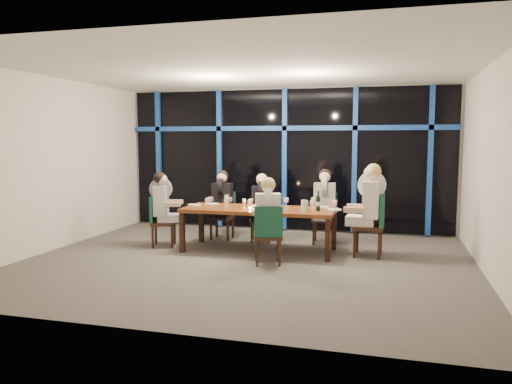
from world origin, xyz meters
The scene contains 29 objects.
room centered at (0.00, 0.00, 2.02)m, with size 7.04×7.00×3.02m.
window_wall centered at (0.01, 2.93, 1.55)m, with size 6.86×0.43×2.94m.
dining_table centered at (0.00, 0.80, 0.68)m, with size 2.60×1.00×0.75m.
chair_far_left centered at (-0.97, 1.73, 0.51)m, with size 0.43×0.43×0.91m.
chair_far_mid centered at (-0.18, 1.69, 0.49)m, with size 0.46×0.46×0.88m.
chair_far_right centered at (1.00, 1.81, 0.53)m, with size 0.46×0.46×0.94m.
chair_end_left centered at (-1.84, 0.70, 0.51)m, with size 0.53×0.53×0.92m.
chair_end_right centered at (1.93, 0.90, 0.58)m, with size 0.51×0.51×1.05m.
chair_near_mid centered at (0.38, -0.09, 0.51)m, with size 0.54×0.54×0.92m.
diner_far_left centered at (-0.97, 1.65, 0.87)m, with size 0.45×0.56×0.88m.
diner_far_mid centered at (-0.17, 1.62, 0.84)m, with size 0.47×0.57×0.85m.
diner_far_right centered at (1.00, 1.73, 0.90)m, with size 0.48×0.60×0.92m.
diner_end_left centered at (-1.77, 0.72, 0.88)m, with size 0.63×0.54×0.90m.
diner_end_right centered at (1.84, 0.90, 1.00)m, with size 0.66×0.53×1.02m.
diner_near_mid centered at (0.36, -0.02, 0.88)m, with size 0.54×0.63×0.90m.
plate_far_left centered at (-0.96, 1.09, 0.76)m, with size 0.24×0.24×0.01m, color white.
plate_far_mid centered at (-0.10, 1.06, 0.76)m, with size 0.24×0.24×0.01m, color white.
plate_far_right centered at (1.03, 1.16, 0.76)m, with size 0.24×0.24×0.01m, color white.
plate_end_left centered at (-1.23, 0.89, 0.76)m, with size 0.24×0.24×0.01m, color white.
plate_end_right centered at (1.27, 0.92, 0.76)m, with size 0.24×0.24×0.01m, color white.
plate_near_mid centered at (0.19, 0.52, 0.76)m, with size 0.24×0.24×0.01m, color white.
wine_bottle centered at (1.03, 0.73, 0.88)m, with size 0.08×0.08×0.33m.
water_pitcher centered at (0.82, 0.61, 0.84)m, with size 0.12×0.10×0.19m.
tea_light centered at (-0.12, 0.67, 0.77)m, with size 0.05×0.05×0.03m, color #F7A84A.
wine_glass_a centered at (-0.26, 0.76, 0.87)m, with size 0.06×0.06×0.16m.
wine_glass_b centered at (0.15, 0.93, 0.87)m, with size 0.06×0.06×0.16m.
wine_glass_c centered at (0.47, 0.84, 0.89)m, with size 0.07×0.07×0.19m.
wine_glass_d centered at (-0.63, 0.94, 0.89)m, with size 0.08×0.08×0.20m.
wine_glass_e centered at (0.90, 1.03, 0.89)m, with size 0.07×0.07×0.19m.
Camera 1 is at (2.19, -7.40, 1.92)m, focal length 35.00 mm.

